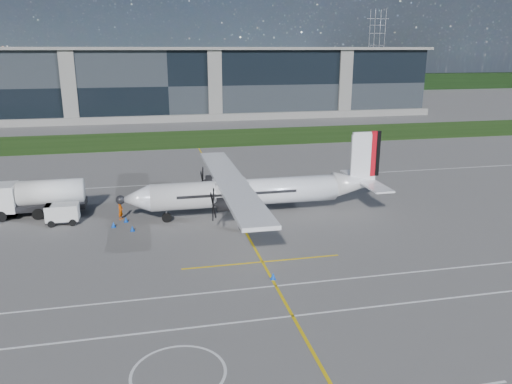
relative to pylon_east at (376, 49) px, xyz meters
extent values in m
plane|color=slate|center=(-85.00, -110.00, -15.00)|extent=(400.00, 400.00, 0.00)
cube|color=#1C3D10|center=(-85.00, -102.00, -14.98)|extent=(400.00, 18.00, 0.04)
cube|color=black|center=(-85.00, -70.00, -7.50)|extent=(120.00, 20.00, 15.00)
cube|color=black|center=(-85.00, -10.00, -12.00)|extent=(400.00, 6.00, 6.00)
cube|color=yellow|center=(-82.00, -140.00, -14.99)|extent=(0.20, 70.00, 0.01)
cube|color=white|center=(-85.00, -164.00, -14.99)|extent=(90.00, 0.15, 0.01)
imported|color=#F25907|center=(-92.68, -143.83, -14.07)|extent=(0.86, 0.92, 1.85)
cone|color=blue|center=(-93.25, -145.86, -14.75)|extent=(0.36, 0.36, 0.50)
cone|color=blue|center=(-92.21, -144.66, -14.75)|extent=(0.36, 0.36, 0.50)
cone|color=blue|center=(-81.93, -158.97, -14.75)|extent=(0.36, 0.36, 0.50)
cone|color=blue|center=(-91.59, -147.20, -14.75)|extent=(0.36, 0.36, 0.50)
camera|label=1|loc=(-89.76, -189.35, 0.30)|focal=35.00mm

